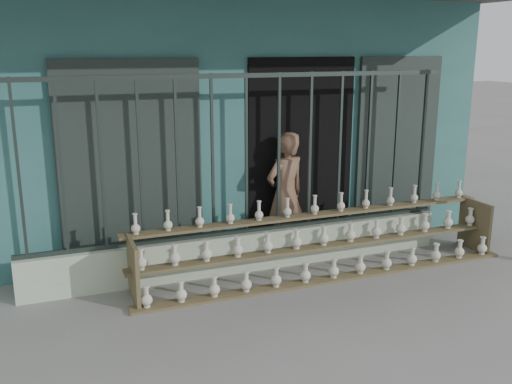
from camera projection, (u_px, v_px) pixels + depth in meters
name	position (u px, v px, depth m)	size (l,w,h in m)	color
ground	(293.00, 317.00, 5.48)	(60.00, 60.00, 0.00)	slate
workshop_building	(183.00, 106.00, 8.91)	(7.40, 6.60, 3.21)	#2F6461
parapet_wall	(247.00, 251.00, 6.60)	(5.00, 0.20, 0.45)	#B6C7AB
security_fence	(246.00, 155.00, 6.32)	(5.00, 0.04, 1.80)	#283330
shelf_rack	(324.00, 243.00, 6.46)	(4.50, 0.68, 0.85)	brown
elderly_woman	(285.00, 195.00, 6.94)	(0.56, 0.37, 1.54)	brown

